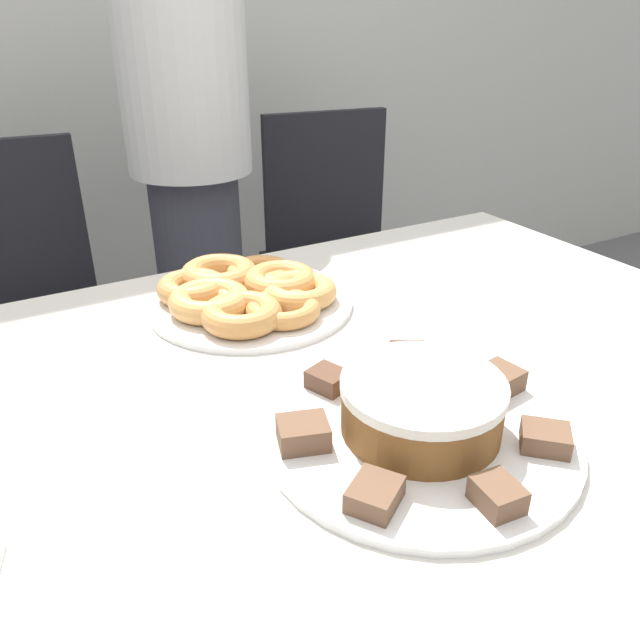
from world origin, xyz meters
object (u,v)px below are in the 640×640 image
at_px(office_chair_right, 342,275).
at_px(plate_donuts, 251,303).
at_px(person_standing, 190,148).
at_px(frosted_cake, 422,405).
at_px(office_chair_left, 27,345).
at_px(plate_cake, 419,432).

xyz_separation_m(office_chair_right, plate_donuts, (-0.60, -0.68, 0.32)).
height_order(person_standing, frosted_cake, person_standing).
relative_size(person_standing, plate_donuts, 5.01).
bearing_deg(person_standing, frosted_cake, -95.79).
bearing_deg(office_chair_left, plate_donuts, -61.03).
relative_size(person_standing, plate_cake, 4.66).
distance_m(office_chair_left, frosted_cake, 1.20).
distance_m(person_standing, plate_cake, 1.08).
relative_size(office_chair_right, frosted_cake, 5.01).
relative_size(plate_cake, frosted_cake, 1.95).
xyz_separation_m(office_chair_left, office_chair_right, (0.92, -0.00, 0.00)).
distance_m(office_chair_left, plate_donuts, 0.82).
xyz_separation_m(plate_cake, plate_donuts, (-0.02, 0.41, 0.00)).
xyz_separation_m(person_standing, frosted_cake, (-0.11, -1.06, -0.09)).
distance_m(person_standing, plate_donuts, 0.68).
xyz_separation_m(office_chair_left, plate_cake, (0.35, -1.10, 0.32)).
relative_size(office_chair_left, frosted_cake, 5.01).
bearing_deg(plate_donuts, person_standing, 78.53).
height_order(person_standing, office_chair_left, person_standing).
distance_m(person_standing, office_chair_right, 0.64).
bearing_deg(office_chair_right, frosted_cake, -109.75).
distance_m(office_chair_right, plate_donuts, 0.96).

